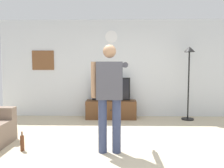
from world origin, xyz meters
TOP-DOWN VIEW (x-y plane):
  - ground_plane at (0.00, 0.00)m, footprint 8.40×8.40m
  - back_wall at (0.00, 2.95)m, footprint 6.40×0.10m
  - tv_stand at (-0.08, 2.60)m, footprint 1.34×0.44m
  - television at (-0.08, 2.65)m, footprint 1.02×0.07m
  - wall_clock at (-0.08, 2.89)m, footprint 0.33×0.03m
  - framed_picture at (-2.00, 2.90)m, footprint 0.61×0.04m
  - floor_lamp at (1.96, 2.52)m, footprint 0.32×0.32m
  - person_standing_nearer_lamp at (-0.04, 0.23)m, footprint 0.59×0.78m
  - beverage_bottle at (-1.50, 0.26)m, footprint 0.07×0.07m

SIDE VIEW (x-z plane):
  - ground_plane at x=0.00m, z-range 0.00..0.00m
  - beverage_bottle at x=-1.50m, z-range -0.03..0.30m
  - tv_stand at x=-0.08m, z-range 0.00..0.49m
  - television at x=-0.08m, z-range 0.49..1.10m
  - person_standing_nearer_lamp at x=-0.04m, z-range 0.12..1.87m
  - back_wall at x=0.00m, z-range 0.00..2.70m
  - floor_lamp at x=1.96m, z-range 0.41..2.34m
  - framed_picture at x=-2.00m, z-range 1.31..1.85m
  - wall_clock at x=-0.08m, z-range 2.06..2.40m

